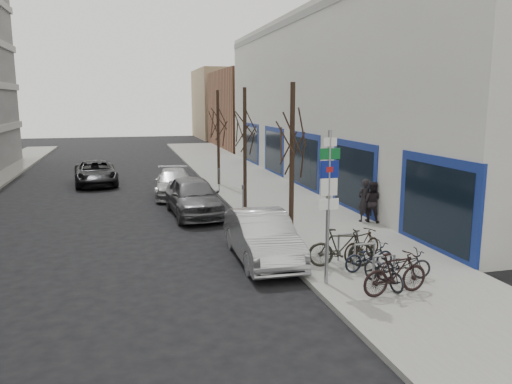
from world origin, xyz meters
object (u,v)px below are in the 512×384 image
meter_mid (243,197)px  pedestrian_far (372,201)px  tree_near (292,127)px  bike_mid_curb (369,254)px  highway_sign_pole (328,198)px  parked_car_front (262,237)px  meter_front (283,228)px  bike_rack (364,254)px  bike_near_left (384,269)px  tree_far (218,115)px  bike_far_inner (362,244)px  bike_far_curb (404,262)px  pedestrian_near (364,200)px  bike_near_right (395,273)px  parked_car_back (174,183)px  tree_mid (245,119)px  bike_mid_inner (341,247)px  meter_back (219,178)px  parked_car_mid (193,196)px  lane_car (96,173)px

meter_mid → pedestrian_far: 5.33m
tree_near → bike_mid_curb: size_ratio=3.49×
highway_sign_pole → parked_car_front: size_ratio=0.91×
meter_front → bike_rack: bearing=-55.5°
bike_near_left → highway_sign_pole: bearing=146.9°
tree_far → meter_front: (-0.45, -13.50, -3.19)m
bike_rack → bike_far_inner: bike_far_inner is taller
bike_far_curb → pedestrian_near: pedestrian_near is taller
bike_near_right → bike_far_inner: size_ratio=1.14×
bike_rack → parked_car_back: size_ratio=0.47×
highway_sign_pole → bike_far_inner: size_ratio=2.57×
highway_sign_pole → pedestrian_far: size_ratio=2.54×
tree_near → tree_mid: size_ratio=1.00×
tree_near → bike_near_left: tree_near is taller
highway_sign_pole → tree_near: 3.88m
bike_rack → bike_far_curb: bike_far_curb is taller
bike_mid_inner → bike_near_right: bearing=-154.9°
meter_back → bike_rack: bearing=-83.0°
meter_back → bike_mid_inner: size_ratio=0.66×
bike_far_curb → parked_car_front: parked_car_front is taller
tree_far → bike_near_left: (1.15, -17.09, -3.47)m
highway_sign_pole → tree_mid: tree_mid is taller
meter_mid → bike_far_inner: 7.24m
parked_car_mid → bike_near_left: bearing=-73.8°
tree_mid → bike_far_curb: (1.92, -10.27, -3.47)m
parked_car_back → parked_car_mid: bearing=-80.4°
bike_near_left → pedestrian_near: (2.80, 6.65, 0.38)m
bike_near_right → bike_far_inner: bearing=-15.4°
bike_rack → bike_far_curb: size_ratio=1.43×
meter_back → bike_mid_inner: meter_back is taller
bike_far_inner → tree_near: bearing=15.8°
parked_car_back → meter_back: bearing=0.1°
parked_car_back → pedestrian_near: pedestrian_near is taller
parked_car_mid → tree_mid: bearing=8.0°
bike_mid_inner → bike_far_inner: bike_mid_inner is taller
bike_mid_inner → parked_car_mid: (-3.14, 8.38, 0.10)m
tree_mid → parked_car_back: (-2.80, 4.20, -3.41)m
bike_mid_curb → bike_far_inner: bearing=-21.7°
highway_sign_pole → tree_mid: (0.20, 10.01, 1.65)m
parked_car_mid → highway_sign_pole: bearing=-80.2°
tree_near → bike_far_curb: tree_near is taller
bike_rack → bike_mid_curb: bike_mid_curb is taller
bike_mid_inner → lane_car: size_ratio=0.38×
tree_far → bike_mid_inner: bearing=-87.3°
lane_car → bike_rack: bearing=-71.3°
tree_mid → meter_front: (-0.45, -7.00, -3.19)m
tree_far → pedestrian_near: bearing=-69.3°
bike_mid_curb → bike_far_curb: 1.06m
meter_mid → pedestrian_far: (4.65, -2.60, 0.06)m
highway_sign_pole → bike_near_left: (1.35, -0.58, -1.83)m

